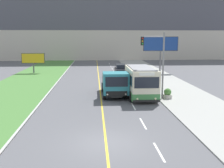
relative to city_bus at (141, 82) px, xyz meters
name	(u,v)px	position (x,y,z in m)	size (l,w,h in m)	color
ground_plane	(106,143)	(-3.96, -11.14, -1.54)	(300.00, 300.00, 0.00)	#56565B
lane_marking_centre	(110,126)	(-3.55, -8.25, -1.54)	(2.88, 140.00, 0.01)	gold
apartment_block_background	(96,18)	(-3.96, 45.96, 9.34)	(80.00, 8.04, 21.77)	beige
city_bus	(141,82)	(0.00, 0.00, 0.00)	(2.65, 6.11, 3.05)	beige
dump_truck	(115,84)	(-2.53, 0.38, -0.25)	(2.56, 6.12, 2.59)	black
car_distant	(121,69)	(-0.19, 18.07, -0.86)	(1.80, 4.30, 1.45)	black
traffic_light_mast	(157,58)	(1.36, -0.85, 2.51)	(2.28, 0.32, 6.40)	slate
billboard_large	(161,45)	(6.40, 17.72, 3.10)	(5.81, 0.24, 6.03)	#59595B
billboard_small	(33,59)	(-14.72, 18.92, 0.83)	(3.80, 0.24, 3.32)	#59595B
planter_round_near	(168,94)	(2.50, -0.87, -1.04)	(0.89, 0.89, 0.98)	#B7B2A8
planter_round_second	(157,85)	(2.48, 3.62, -1.03)	(0.94, 0.94, 1.00)	#B7B2A8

